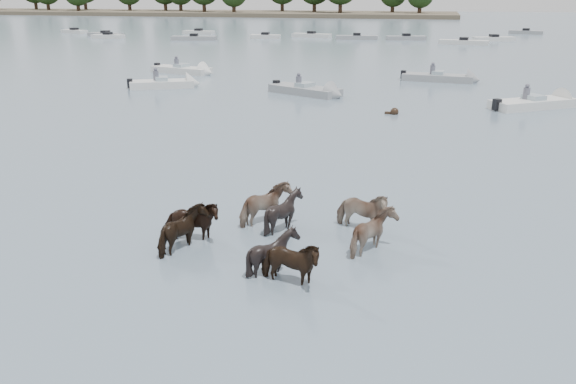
# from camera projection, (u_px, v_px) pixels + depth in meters

# --- Properties ---
(ground) EXTENTS (400.00, 400.00, 0.00)m
(ground) POSITION_uv_depth(u_px,v_px,m) (210.00, 266.00, 13.53)
(ground) COLOR slate
(ground) RESTS_ON ground
(shoreline) EXTENTS (160.00, 30.00, 1.00)m
(shoreline) POSITION_uv_depth(u_px,v_px,m) (170.00, 13.00, 166.91)
(shoreline) COLOR #4C4233
(shoreline) RESTS_ON ground
(pony_herd) EXTENTS (5.95, 4.39, 1.30)m
(pony_herd) POSITION_uv_depth(u_px,v_px,m) (278.00, 228.00, 14.52)
(pony_herd) COLOR black
(pony_herd) RESTS_ON ground
(swimming_pony) EXTENTS (0.72, 0.44, 0.44)m
(swimming_pony) POSITION_uv_depth(u_px,v_px,m) (393.00, 112.00, 30.35)
(swimming_pony) COLOR black
(swimming_pony) RESTS_ON ground
(motorboat_a) EXTENTS (4.83, 3.45, 1.92)m
(motorboat_a) POSITION_uv_depth(u_px,v_px,m) (173.00, 84.00, 38.91)
(motorboat_a) COLOR silver
(motorboat_a) RESTS_ON ground
(motorboat_b) EXTENTS (5.36, 3.76, 1.92)m
(motorboat_b) POSITION_uv_depth(u_px,v_px,m) (314.00, 92.00, 35.80)
(motorboat_b) COLOR gray
(motorboat_b) RESTS_ON ground
(motorboat_c) EXTENTS (5.63, 2.20, 1.92)m
(motorboat_c) POSITION_uv_depth(u_px,v_px,m) (449.00, 78.00, 41.40)
(motorboat_c) COLOR gray
(motorboat_c) RESTS_ON ground
(motorboat_d) EXTENTS (5.33, 4.39, 1.92)m
(motorboat_d) POSITION_uv_depth(u_px,v_px,m) (544.00, 103.00, 32.20)
(motorboat_d) COLOR silver
(motorboat_d) RESTS_ON ground
(motorboat_f) EXTENTS (5.66, 2.97, 1.92)m
(motorboat_f) POSITION_uv_depth(u_px,v_px,m) (189.00, 71.00, 45.45)
(motorboat_f) COLOR silver
(motorboat_f) RESTS_ON ground
(distant_flotilla) EXTENTS (104.06, 27.93, 0.93)m
(distant_flotilla) POSITION_uv_depth(u_px,v_px,m) (407.00, 37.00, 79.18)
(distant_flotilla) COLOR silver
(distant_flotilla) RESTS_ON ground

